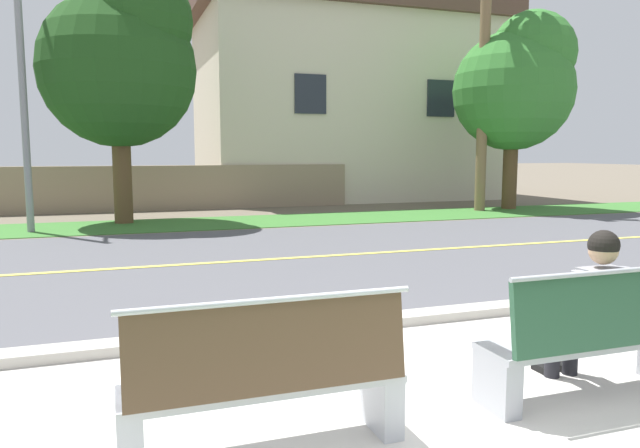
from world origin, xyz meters
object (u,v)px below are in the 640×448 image
at_px(bench_left, 267,384).
at_px(shade_tree_far_left, 123,58).
at_px(seated_person_grey, 591,304).
at_px(shade_tree_left, 518,82).
at_px(bench_right, 594,341).
at_px(streetlamp, 22,56).

relative_size(bench_left, shade_tree_far_left, 0.27).
xyz_separation_m(seated_person_grey, shade_tree_left, (8.71, 12.43, 3.32)).
relative_size(bench_left, bench_right, 1.00).
bearing_deg(shade_tree_left, seated_person_grey, -125.02).
height_order(bench_right, shade_tree_left, shade_tree_left).
relative_size(bench_right, streetlamp, 0.25).
bearing_deg(bench_right, streetlamp, 113.41).
height_order(bench_right, shade_tree_far_left, shade_tree_far_left).
relative_size(bench_right, seated_person_grey, 1.36).
distance_m(bench_left, shade_tree_far_left, 13.11).
distance_m(bench_right, shade_tree_left, 15.78).
bearing_deg(bench_left, shade_tree_far_left, 92.10).
xyz_separation_m(seated_person_grey, shade_tree_far_left, (-3.03, 12.41, 3.46)).
bearing_deg(shade_tree_far_left, bench_left, -87.90).
height_order(bench_right, seated_person_grey, seated_person_grey).
xyz_separation_m(streetlamp, shade_tree_far_left, (2.16, 0.86, 0.20)).
relative_size(bench_right, shade_tree_left, 0.28).
bearing_deg(streetlamp, shade_tree_far_left, 21.67).
distance_m(seated_person_grey, shade_tree_far_left, 13.23).
relative_size(seated_person_grey, shade_tree_far_left, 0.20).
relative_size(streetlamp, shade_tree_left, 1.11).
bearing_deg(bench_right, shade_tree_far_left, 103.06).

